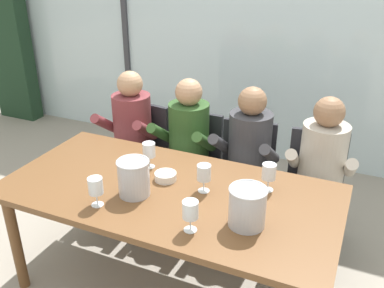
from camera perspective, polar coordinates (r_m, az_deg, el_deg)
name	(u,v)px	position (r m, az deg, el deg)	size (l,w,h in m)	color
ground	(222,210)	(3.76, 4.07, -8.84)	(14.00, 14.00, 0.00)	#9E9384
window_glass_panel	(269,36)	(4.35, 10.27, 14.18)	(7.24, 0.03, 2.60)	silver
window_mullion_left	(126,24)	(4.97, -8.94, 15.63)	(0.06, 0.06, 2.60)	#38383D
hillside_vineyard	(328,7)	(8.74, 17.91, 17.21)	(13.24, 2.40, 2.11)	#477A38
curtain_heavy_drape	(5,17)	(5.90, -23.93, 15.34)	(0.56, 0.20, 2.60)	#1E3823
dining_table	(169,200)	(2.61, -3.14, -7.52)	(2.04, 1.00, 0.77)	brown
chair_near_curtain	(142,147)	(3.71, -6.79, -0.41)	(0.50, 0.50, 0.88)	#232328
chair_left_of_center	(193,158)	(3.50, 0.17, -1.88)	(0.45, 0.45, 0.88)	#232328
chair_center	(245,169)	(3.35, 7.21, -3.42)	(0.48, 0.48, 0.88)	#232328
chair_right_of_center	(315,181)	(3.29, 16.23, -4.82)	(0.50, 0.50, 0.88)	#232328
person_maroon_top	(128,134)	(3.55, -8.57, 1.37)	(0.47, 0.62, 1.20)	brown
person_olive_shirt	(185,145)	(3.32, -1.00, -0.08)	(0.47, 0.62, 1.20)	#2D5123
person_charcoal_jacket	(246,156)	(3.16, 7.24, -1.65)	(0.47, 0.62, 1.20)	#38383D
person_beige_jumper	(320,171)	(3.08, 16.89, -3.44)	(0.48, 0.62, 1.20)	#B7AD9E
ice_bucket_primary	(134,177)	(2.49, -7.86, -4.46)	(0.19, 0.19, 0.22)	#B7B7BC
ice_bucket_secondary	(247,206)	(2.23, 7.46, -8.32)	(0.20, 0.20, 0.22)	#B7B7BC
tasting_bowl	(166,176)	(2.66, -3.58, -4.38)	(0.14, 0.14, 0.05)	silver
wine_glass_by_left_taster	(190,210)	(2.16, -0.23, -8.92)	(0.08, 0.08, 0.17)	silver
wine_glass_near_bucket	(149,151)	(2.77, -5.82, -0.94)	(0.08, 0.08, 0.17)	silver
wine_glass_center_pour	(96,187)	(2.42, -12.86, -5.68)	(0.08, 0.08, 0.17)	silver
wine_glass_by_right_taster	(269,172)	(2.54, 10.33, -3.75)	(0.08, 0.08, 0.17)	silver
wine_glass_spare_empty	(204,174)	(2.49, 1.62, -4.03)	(0.08, 0.08, 0.17)	silver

